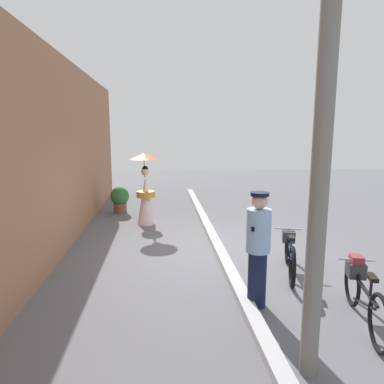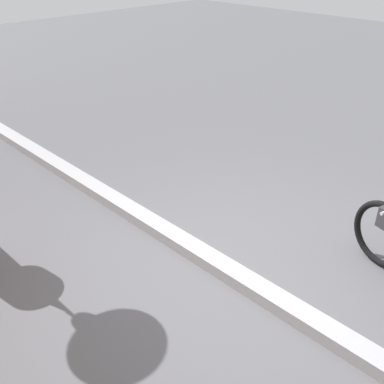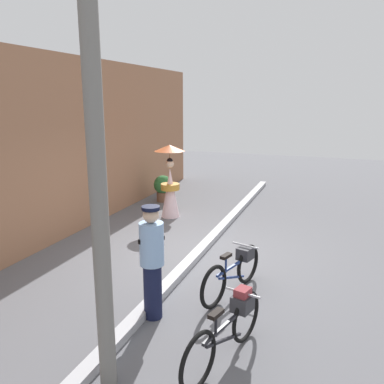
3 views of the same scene
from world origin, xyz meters
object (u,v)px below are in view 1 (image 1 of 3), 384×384
(bicycle_near_officer, at_px, (290,252))
(bicycle_far_side, at_px, (362,291))
(utility_pole, at_px, (323,137))
(person_officer, at_px, (258,247))
(person_with_parasol, at_px, (145,189))
(potted_plant_by_door, at_px, (120,198))

(bicycle_near_officer, xyz_separation_m, bicycle_far_side, (-1.63, -0.36, 0.03))
(utility_pole, bearing_deg, person_officer, 6.08)
(bicycle_near_officer, distance_m, utility_pole, 3.33)
(person_officer, bearing_deg, person_with_parasol, 20.59)
(person_officer, xyz_separation_m, person_with_parasol, (4.66, 1.75, 0.07))
(utility_pole, bearing_deg, bicycle_near_officer, -16.34)
(bicycle_far_side, bearing_deg, bicycle_near_officer, 12.33)
(bicycle_near_officer, height_order, potted_plant_by_door, potted_plant_by_door)
(person_with_parasol, distance_m, potted_plant_by_door, 1.72)
(person_with_parasol, bearing_deg, bicycle_far_side, -149.87)
(bicycle_far_side, distance_m, person_officer, 1.43)
(bicycle_near_officer, height_order, person_officer, person_officer)
(person_with_parasol, height_order, utility_pole, utility_pole)
(bicycle_far_side, xyz_separation_m, person_officer, (0.51, 1.25, 0.46))
(person_with_parasol, bearing_deg, potted_plant_by_door, 30.66)
(bicycle_near_officer, height_order, utility_pole, utility_pole)
(bicycle_near_officer, xyz_separation_m, utility_pole, (-2.54, 0.74, 2.02))
(bicycle_near_officer, height_order, person_with_parasol, person_with_parasol)
(bicycle_near_officer, relative_size, utility_pole, 0.35)
(potted_plant_by_door, relative_size, utility_pole, 0.17)
(person_officer, distance_m, potted_plant_by_door, 6.61)
(bicycle_far_side, relative_size, utility_pole, 0.36)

